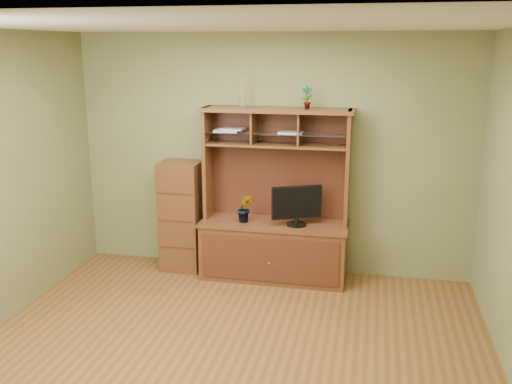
# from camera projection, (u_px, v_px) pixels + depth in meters

# --- Properties ---
(room) EXTENTS (4.54, 4.04, 2.74)m
(room) POSITION_uv_depth(u_px,v_px,m) (227.00, 201.00, 4.54)
(room) COLOR brown
(room) RESTS_ON ground
(media_hutch) EXTENTS (1.66, 0.61, 1.90)m
(media_hutch) POSITION_uv_depth(u_px,v_px,m) (274.00, 233.00, 6.37)
(media_hutch) COLOR #4C2715
(media_hutch) RESTS_ON room
(monitor) EXTENTS (0.52, 0.27, 0.44)m
(monitor) POSITION_uv_depth(u_px,v_px,m) (297.00, 205.00, 6.15)
(monitor) COLOR black
(monitor) RESTS_ON media_hutch
(orchid_plant) EXTENTS (0.18, 0.15, 0.32)m
(orchid_plant) POSITION_uv_depth(u_px,v_px,m) (245.00, 208.00, 6.28)
(orchid_plant) COLOR #2A561D
(orchid_plant) RESTS_ON media_hutch
(top_plant) EXTENTS (0.14, 0.11, 0.24)m
(top_plant) POSITION_uv_depth(u_px,v_px,m) (307.00, 97.00, 6.01)
(top_plant) COLOR #235D20
(top_plant) RESTS_ON media_hutch
(reed_diffuser) EXTENTS (0.06, 0.06, 0.31)m
(reed_diffuser) POSITION_uv_depth(u_px,v_px,m) (242.00, 96.00, 6.15)
(reed_diffuser) COLOR silver
(reed_diffuser) RESTS_ON media_hutch
(magazines) EXTENTS (0.98, 0.21, 0.04)m
(magazines) POSITION_uv_depth(u_px,v_px,m) (249.00, 131.00, 6.22)
(magazines) COLOR silver
(magazines) RESTS_ON media_hutch
(side_cabinet) EXTENTS (0.45, 0.42, 1.27)m
(side_cabinet) POSITION_uv_depth(u_px,v_px,m) (182.00, 216.00, 6.61)
(side_cabinet) COLOR #4C2715
(side_cabinet) RESTS_ON room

